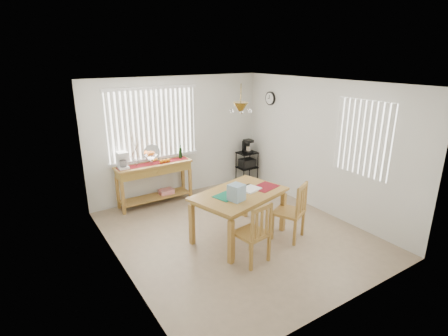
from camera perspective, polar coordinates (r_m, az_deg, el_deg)
ground at (r=6.30m, az=1.98°, el=-10.64°), size 4.00×4.50×0.01m
room_shell at (r=5.69m, az=2.10°, el=4.56°), size 4.20×4.70×2.70m
sideboard at (r=7.38m, az=-11.25°, el=-0.89°), size 1.57×0.44×0.89m
sideboard_items at (r=7.20m, az=-13.39°, el=1.49°), size 1.50×0.37×0.68m
wire_cart at (r=8.53m, az=3.77°, el=0.61°), size 0.45×0.36×0.77m
cart_items at (r=8.41m, az=3.80°, el=3.57°), size 0.18×0.22×0.32m
dining_table at (r=5.88m, az=2.52°, el=-4.89°), size 1.74×1.35×0.82m
table_items at (r=5.62m, az=2.61°, el=-3.88°), size 1.27×0.58×0.26m
chair_left at (r=5.32m, az=4.83°, el=-10.60°), size 0.51×0.51×0.97m
chair_right at (r=6.04m, az=10.92°, el=-7.01°), size 0.62×0.62×1.01m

